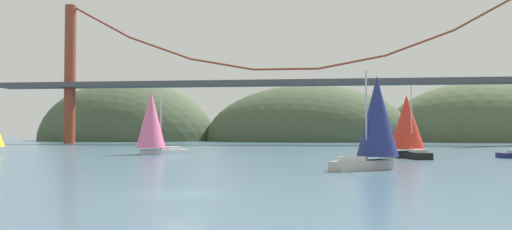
{
  "coord_description": "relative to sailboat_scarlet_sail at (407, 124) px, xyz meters",
  "views": [
    {
      "loc": [
        6.89,
        -25.46,
        3.3
      ],
      "look_at": [
        0.0,
        33.23,
        5.14
      ],
      "focal_mm": 35.21,
      "sensor_mm": 36.0,
      "label": 1
    }
  ],
  "objects": [
    {
      "name": "sailboat_scarlet_sail",
      "position": [
        0.0,
        0.0,
        0.0
      ],
      "size": [
        4.91,
        7.9,
        8.61
      ],
      "color": "black",
      "rests_on": "ground_plane"
    },
    {
      "name": "sailboat_pink_spinnaker",
      "position": [
        -33.67,
        4.19,
        0.51
      ],
      "size": [
        7.51,
        7.38,
        9.32
      ],
      "color": "white",
      "rests_on": "ground_plane"
    },
    {
      "name": "headland_right",
      "position": [
        41.84,
        97.33,
        -4.05
      ],
      "size": [
        65.59,
        44.0,
        37.44
      ],
      "primitive_type": "ellipsoid",
      "color": "#4C5B3D",
      "rests_on": "ground_plane"
    },
    {
      "name": "sailboat_navy_sail",
      "position": [
        -6.08,
        -19.23,
        0.14
      ],
      "size": [
        6.81,
        6.46,
        8.39
      ],
      "color": "#B7B2A8",
      "rests_on": "ground_plane"
    },
    {
      "name": "suspension_bridge",
      "position": [
        -18.16,
        57.33,
        11.85
      ],
      "size": [
        145.66,
        6.0,
        35.43
      ],
      "color": "brown",
      "rests_on": "ground_plane"
    },
    {
      "name": "ground_plane",
      "position": [
        -18.16,
        -37.67,
        -4.05
      ],
      "size": [
        360.0,
        360.0,
        0.0
      ],
      "primitive_type": "plane",
      "color": "#426075"
    },
    {
      "name": "headland_center",
      "position": [
        -13.16,
        97.33,
        -4.05
      ],
      "size": [
        66.56,
        44.0,
        35.7
      ],
      "primitive_type": "ellipsoid",
      "color": "#425138",
      "rests_on": "ground_plane"
    },
    {
      "name": "headland_left",
      "position": [
        -73.16,
        97.33,
        -4.05
      ],
      "size": [
        59.04,
        44.0,
        39.61
      ],
      "primitive_type": "ellipsoid",
      "color": "#425138",
      "rests_on": "ground_plane"
    }
  ]
}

